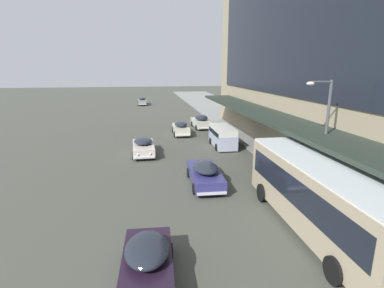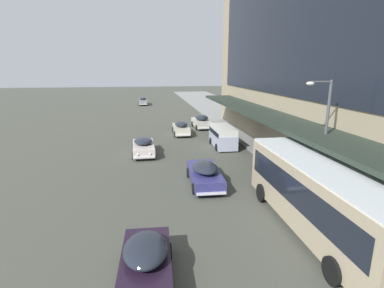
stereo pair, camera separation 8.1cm
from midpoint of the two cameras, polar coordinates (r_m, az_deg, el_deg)
name	(u,v)px [view 2 (the right image)]	position (r m, az deg, el deg)	size (l,w,h in m)	color
transit_bus_kerbside_front	(320,194)	(14.54, 23.29, -8.77)	(2.89, 10.42, 3.25)	tan
sedan_far_back	(143,146)	(26.14, -9.16, -0.45)	(1.99, 4.50, 1.41)	beige
sedan_trailing_near	(181,128)	(33.58, -2.02, 3.07)	(1.81, 4.40, 1.51)	beige
sedan_trailing_mid	(205,173)	(19.16, 2.57, -5.63)	(2.06, 4.87, 1.52)	navy
sedan_second_mid	(143,101)	(61.96, -9.28, 8.09)	(1.78, 4.81, 1.53)	gray
sedan_oncoming_rear	(201,122)	(37.26, 1.87, 4.30)	(2.04, 4.40, 1.67)	beige
sedan_lead_near	(146,264)	(11.20, -8.57, -21.62)	(2.02, 4.49, 1.49)	black
vw_van	(222,135)	(28.44, 5.90, 1.67)	(1.93, 4.56, 1.96)	#ABB2CC
street_lamp	(323,130)	(17.85, 23.80, 2.39)	(1.50, 0.28, 6.52)	#4C4C51
fire_hydrant	(371,222)	(16.25, 31.12, -12.59)	(0.20, 0.40, 0.70)	red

